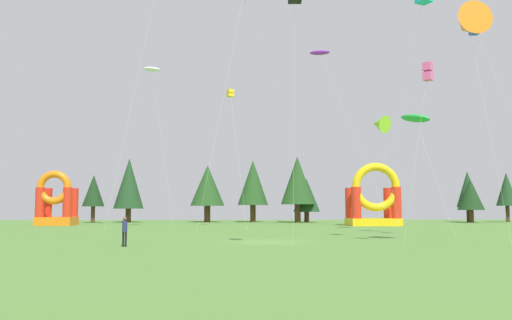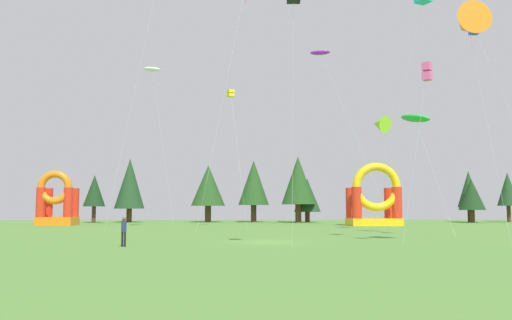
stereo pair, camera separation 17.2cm
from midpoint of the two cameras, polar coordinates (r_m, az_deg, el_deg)
The scene contains 21 objects.
ground_plane at distance 36.52m, azimuth 1.08°, elevation -8.89°, with size 120.00×120.00×0.00m, color #548438.
kite_lime_delta at distance 55.57m, azimuth 13.14°, elevation 3.84°, with size 3.75×2.88×11.94m.
kite_purple_parafoil at distance 65.28m, azimuth 6.87°, elevation 11.48°, with size 9.10×3.37×21.38m.
kite_pink_box at distance 35.37m, azimuth 18.02°, elevation 9.08°, with size 1.77×1.68×11.53m.
kite_white_parafoil at distance 61.17m, azimuth -11.32°, elevation 9.61°, with size 3.71×0.81×18.24m.
kite_orange_delta at distance 36.72m, azimuth 21.95°, elevation 13.55°, with size 3.33×2.21×15.12m.
kite_green_parafoil at distance 48.22m, azimuth 16.81°, elevation 4.36°, with size 3.35×4.36×10.88m.
kite_blue_box at distance 43.08m, azimuth 22.55°, elevation 13.01°, with size 6.48×0.65×16.04m.
kite_yellow_box at distance 61.07m, azimuth -2.87°, elevation 7.21°, with size 2.19×4.78×15.88m.
person_left_edge at distance 33.22m, azimuth -14.22°, elevation -7.28°, with size 0.38×0.38×1.80m.
inflatable_yellow_castle at distance 72.80m, azimuth -20.96°, elevation -4.54°, with size 4.57×4.06×7.02m.
inflatable_red_slide at distance 68.43m, azimuth 12.64°, elevation -4.47°, with size 6.36×4.49×7.92m.
tree_row_0 at distance 82.92m, azimuth -17.29°, elevation -3.24°, with size 3.27×3.27×7.18m.
tree_row_1 at distance 83.58m, azimuth -13.70°, elevation -2.52°, with size 4.59×4.59×9.86m.
tree_row_2 at distance 82.34m, azimuth -5.35°, elevation -2.80°, with size 5.32×5.32×8.89m.
tree_row_3 at distance 82.31m, azimuth -0.40°, elevation -2.51°, with size 4.79×4.79×9.68m.
tree_row_4 at distance 80.28m, azimuth 4.46°, elevation -2.25°, with size 5.11×5.11×10.09m.
tree_row_5 at distance 81.77m, azimuth 5.45°, elevation -3.84°, with size 4.13×4.13×6.76m.
tree_row_6 at distance 86.12m, azimuth 22.23°, elevation -3.49°, with size 3.93×3.93×6.65m.
tree_row_7 at distance 88.29m, azimuth 21.97°, elevation -2.98°, with size 3.48×3.48×7.96m.
tree_row_8 at distance 91.33m, azimuth 25.53°, elevation -2.91°, with size 3.26×3.26×7.76m.
Camera 1 is at (-2.90, -36.33, 2.44)m, focal length 36.83 mm.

